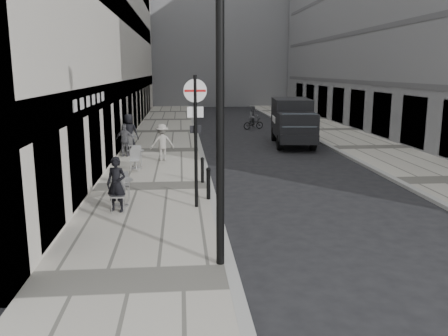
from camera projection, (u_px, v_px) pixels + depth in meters
The scene contains 16 objects.
sidewalk at pixel (161, 151), 24.11m from camera, with size 4.00×60.00×0.12m, color #A7A396.
far_sidewalk at pixel (370, 148), 25.09m from camera, with size 4.00×60.00×0.12m, color #A7A396.
building_far at pixel (199, 14), 59.26m from camera, with size 24.00×16.00×22.00m, color slate.
walking_man at pixel (116, 184), 13.48m from camera, with size 0.58×0.38×1.59m, color black.
sign_post at pixel (196, 124), 13.59m from camera, with size 0.66×0.10×3.85m.
lamppost at pixel (220, 88), 9.22m from camera, with size 0.29×0.29×6.54m.
bollard_near at pixel (202, 171), 17.06m from camera, with size 0.11×0.11×0.86m, color black.
bollard_far at pixel (208, 184), 14.83m from camera, with size 0.13×0.13×0.95m, color black.
panel_van at pixel (293, 119), 26.31m from camera, with size 2.54×5.54×2.53m.
cyclist at pixel (253, 120), 33.38m from camera, with size 1.61×1.03×1.64m.
pedestrian_a at pixel (125, 140), 22.16m from camera, with size 0.90×0.38×1.54m, color #4F4F54.
pedestrian_b at pixel (162, 142), 21.10m from camera, with size 1.06×0.61×1.65m, color gray.
pedestrian_c at pixel (129, 133), 23.54m from camera, with size 0.91×0.60×1.87m, color black.
cafe_table_near at pixel (121, 190), 14.09m from camera, with size 0.73×1.66×0.94m.
cafe_table_mid at pixel (136, 158), 19.48m from camera, with size 0.70×1.57×0.90m.
cafe_table_far at pixel (129, 143), 23.08m from camera, with size 0.77×1.74×0.99m.
Camera 1 is at (-0.97, -5.98, 4.10)m, focal length 38.00 mm.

